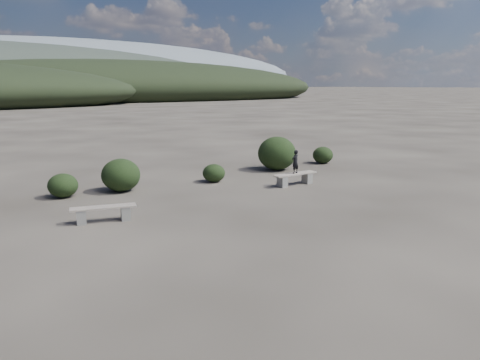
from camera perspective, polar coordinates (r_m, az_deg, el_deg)
ground at (r=12.55m, az=12.06°, el=-7.20°), size 1200.00×1200.00×0.00m
bench_left at (r=14.36m, az=-16.29°, el=-3.83°), size 1.92×0.87×0.47m
bench_right at (r=18.92m, az=6.71°, el=0.26°), size 1.97×0.42×0.49m
seated_person at (r=18.80m, az=6.75°, el=2.23°), size 0.38×0.28×0.94m
shrub_a at (r=17.91m, az=-20.79°, el=-0.63°), size 1.06×1.06×0.86m
shrub_b at (r=18.23m, az=-14.32°, el=0.59°), size 1.45×1.45×1.25m
shrub_c at (r=19.43m, az=-3.21°, el=0.85°), size 0.94×0.94×0.75m
shrub_d at (r=22.19m, az=4.52°, el=3.26°), size 1.81×1.81×1.58m
shrub_e at (r=24.39m, az=10.06°, el=3.02°), size 1.03×1.03×0.86m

